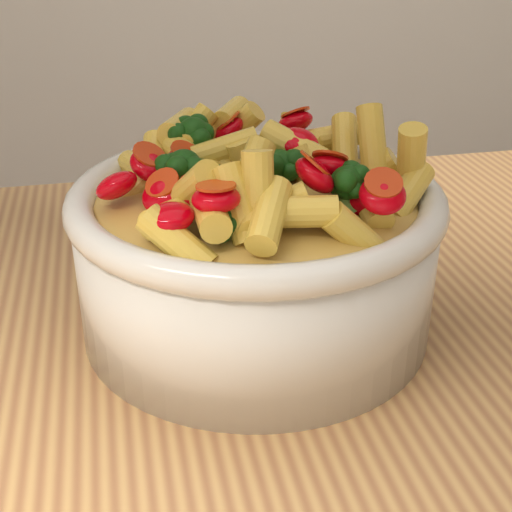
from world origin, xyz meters
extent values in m
cube|color=tan|center=(0.00, 0.00, 0.88)|extent=(1.20, 0.80, 0.04)
cylinder|color=silver|center=(0.04, 0.06, 0.95)|extent=(0.27, 0.27, 0.11)
ellipsoid|color=silver|center=(0.04, 0.06, 0.92)|extent=(0.25, 0.25, 0.04)
torus|color=silver|center=(0.04, 0.06, 1.01)|extent=(0.28, 0.28, 0.02)
ellipsoid|color=#E7B04F|center=(0.04, 0.06, 1.01)|extent=(0.24, 0.24, 0.03)
camera|label=1|loc=(-0.06, -0.41, 1.21)|focal=50.00mm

